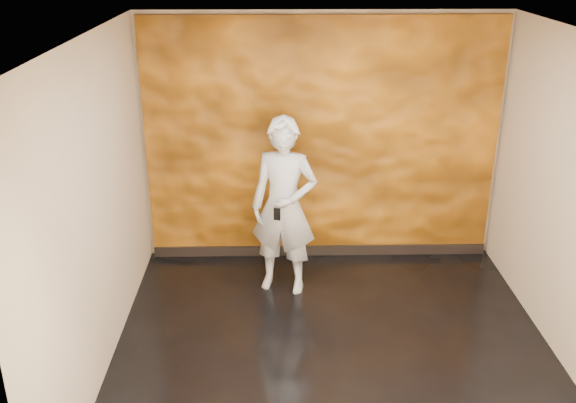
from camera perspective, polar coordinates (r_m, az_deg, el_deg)
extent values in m
cube|color=black|center=(6.01, 4.09, -13.17)|extent=(4.00, 4.00, 0.01)
cube|color=beige|center=(7.20, 3.00, 5.52)|extent=(4.00, 0.02, 2.80)
cube|color=beige|center=(3.59, 7.57, -13.47)|extent=(4.00, 0.02, 2.80)
cube|color=beige|center=(5.50, -16.72, -0.91)|extent=(0.02, 4.00, 2.80)
cube|color=white|center=(4.94, 5.00, 14.32)|extent=(4.00, 4.00, 0.01)
cube|color=orange|center=(7.16, 3.02, 5.28)|extent=(3.90, 0.06, 2.75)
cube|color=black|center=(7.62, 2.84, -4.34)|extent=(3.90, 0.04, 0.12)
imported|color=#ACB0BC|center=(6.56, -0.35, -0.47)|extent=(0.78, 0.61, 1.87)
cube|color=black|center=(6.32, -0.98, -1.14)|extent=(0.07, 0.03, 0.13)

